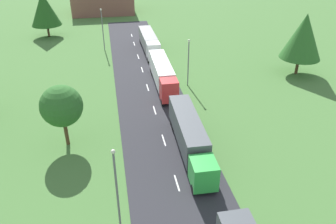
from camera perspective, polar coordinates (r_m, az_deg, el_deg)
truck_second at (r=37.21m, az=3.76°, el=-4.04°), size 2.83×14.36×3.73m
truck_third at (r=52.42m, az=-0.94°, el=6.60°), size 2.63×13.83×3.67m
truck_fourth at (r=67.70m, az=-3.26°, el=11.92°), size 2.61×13.33×3.50m
lamppost_second at (r=27.07m, az=-8.74°, el=-12.77°), size 0.36×0.36×8.45m
lamppost_third at (r=52.00m, az=3.50°, el=8.78°), size 0.36×0.36×7.53m
lamppost_fourth at (r=69.09m, az=-11.11°, el=13.97°), size 0.36×0.36×8.24m
tree_oak at (r=59.91m, az=22.09°, el=11.89°), size 6.68×6.68×10.23m
tree_birch at (r=81.10m, az=-20.36°, el=16.19°), size 6.49×6.49×9.72m
tree_pine at (r=38.73m, az=-17.72°, el=0.97°), size 4.73×4.73×7.48m
distant_building at (r=101.39m, az=-11.10°, el=18.20°), size 16.88×12.14×6.58m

